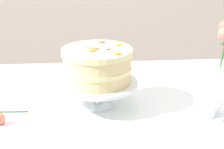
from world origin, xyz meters
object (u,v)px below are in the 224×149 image
at_px(dining_table, 122,128).
at_px(teacup, 205,109).
at_px(cake_stand, 98,86).
at_px(layer_cake, 97,65).

relative_size(dining_table, teacup, 10.58).
bearing_deg(cake_stand, dining_table, -3.25).
relative_size(cake_stand, layer_cake, 1.18).
bearing_deg(layer_cake, cake_stand, -179.87).
bearing_deg(dining_table, layer_cake, 176.75).
xyz_separation_m(dining_table, layer_cake, (-0.09, 0.00, 0.25)).
bearing_deg(dining_table, teacup, -19.94).
bearing_deg(layer_cake, teacup, -16.09).
distance_m(cake_stand, layer_cake, 0.08).
bearing_deg(cake_stand, teacup, -16.08).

